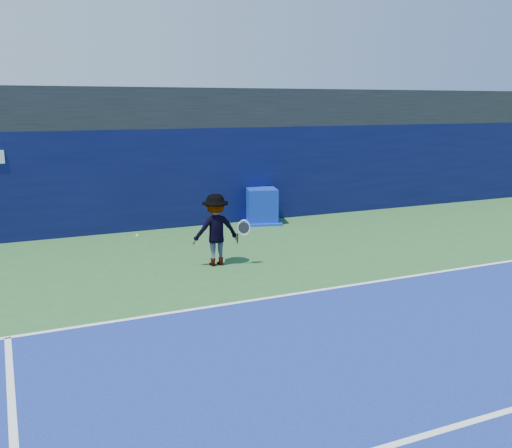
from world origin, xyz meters
The scene contains 8 objects.
ground centered at (0.00, 0.00, 0.00)m, with size 80.00×80.00×0.00m, color #285A29.
baseline centered at (0.00, 3.00, 0.01)m, with size 24.00×0.10×0.01m, color white.
service_line centered at (0.00, -2.00, 0.01)m, with size 24.00×0.10×0.01m, color white.
stadium_band centered at (0.00, 11.50, 3.60)m, with size 36.00×3.00×1.20m, color black.
back_wall_assembly centered at (0.00, 10.50, 1.50)m, with size 36.00×1.03×3.00m.
equipment_cart centered at (2.60, 9.59, 0.50)m, with size 1.42×1.42×1.10m.
tennis_player centered at (-0.41, 5.66, 0.85)m, with size 1.31×0.73×1.69m.
tennis_ball centered at (-2.28, 5.49, 0.92)m, with size 0.06×0.06×0.06m.
Camera 1 is at (-4.88, -6.57, 3.74)m, focal length 40.00 mm.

